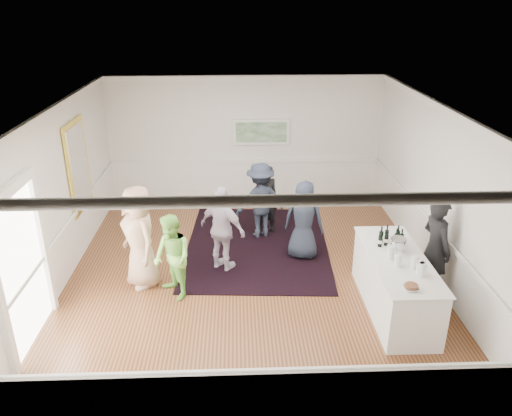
{
  "coord_description": "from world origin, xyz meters",
  "views": [
    {
      "loc": [
        -0.23,
        -8.49,
        4.99
      ],
      "look_at": [
        0.12,
        0.2,
        1.28
      ],
      "focal_mm": 35.0,
      "sensor_mm": 36.0,
      "label": 1
    }
  ],
  "objects_px": {
    "serving_table": "(395,284)",
    "guest_lilac": "(223,229)",
    "guest_tan": "(140,237)",
    "nut_bowl": "(411,287)",
    "guest_dark_b": "(266,199)",
    "guest_navy": "(304,220)",
    "ice_bucket": "(398,245)",
    "bartender": "(435,248)",
    "guest_dark_a": "(260,200)",
    "guest_green": "(172,258)"
  },
  "relations": [
    {
      "from": "guest_tan",
      "to": "guest_dark_a",
      "type": "height_order",
      "value": "guest_tan"
    },
    {
      "from": "serving_table",
      "to": "bartender",
      "type": "relative_size",
      "value": 1.31
    },
    {
      "from": "guest_tan",
      "to": "guest_lilac",
      "type": "xyz_separation_m",
      "value": [
        1.48,
        0.5,
        -0.11
      ]
    },
    {
      "from": "guest_dark_a",
      "to": "guest_dark_b",
      "type": "relative_size",
      "value": 1.06
    },
    {
      "from": "serving_table",
      "to": "guest_dark_b",
      "type": "xyz_separation_m",
      "value": [
        -2.02,
        3.14,
        0.3
      ]
    },
    {
      "from": "guest_lilac",
      "to": "guest_navy",
      "type": "relative_size",
      "value": 1.05
    },
    {
      "from": "guest_dark_b",
      "to": "nut_bowl",
      "type": "relative_size",
      "value": 6.85
    },
    {
      "from": "ice_bucket",
      "to": "guest_dark_a",
      "type": "bearing_deg",
      "value": 128.85
    },
    {
      "from": "bartender",
      "to": "guest_dark_a",
      "type": "relative_size",
      "value": 1.1
    },
    {
      "from": "guest_tan",
      "to": "guest_lilac",
      "type": "relative_size",
      "value": 1.13
    },
    {
      "from": "bartender",
      "to": "nut_bowl",
      "type": "xyz_separation_m",
      "value": [
        -0.89,
        -1.37,
        0.09
      ]
    },
    {
      "from": "ice_bucket",
      "to": "nut_bowl",
      "type": "xyz_separation_m",
      "value": [
        -0.15,
        -1.18,
        -0.08
      ]
    },
    {
      "from": "serving_table",
      "to": "guest_tan",
      "type": "height_order",
      "value": "guest_tan"
    },
    {
      "from": "guest_green",
      "to": "nut_bowl",
      "type": "distance_m",
      "value": 4.0
    },
    {
      "from": "bartender",
      "to": "guest_lilac",
      "type": "distance_m",
      "value": 3.88
    },
    {
      "from": "guest_dark_a",
      "to": "nut_bowl",
      "type": "relative_size",
      "value": 7.28
    },
    {
      "from": "serving_table",
      "to": "guest_navy",
      "type": "distance_m",
      "value": 2.37
    },
    {
      "from": "guest_tan",
      "to": "guest_navy",
      "type": "height_order",
      "value": "guest_tan"
    },
    {
      "from": "guest_green",
      "to": "nut_bowl",
      "type": "bearing_deg",
      "value": 33.07
    },
    {
      "from": "ice_bucket",
      "to": "nut_bowl",
      "type": "bearing_deg",
      "value": -97.28
    },
    {
      "from": "nut_bowl",
      "to": "guest_lilac",
      "type": "bearing_deg",
      "value": 139.06
    },
    {
      "from": "guest_green",
      "to": "guest_dark_a",
      "type": "distance_m",
      "value": 2.91
    },
    {
      "from": "guest_green",
      "to": "guest_navy",
      "type": "distance_m",
      "value": 2.84
    },
    {
      "from": "guest_tan",
      "to": "nut_bowl",
      "type": "xyz_separation_m",
      "value": [
        4.32,
        -1.96,
        0.06
      ]
    },
    {
      "from": "bartender",
      "to": "nut_bowl",
      "type": "relative_size",
      "value": 8.03
    },
    {
      "from": "guest_tan",
      "to": "nut_bowl",
      "type": "relative_size",
      "value": 8.31
    },
    {
      "from": "guest_tan",
      "to": "nut_bowl",
      "type": "distance_m",
      "value": 4.74
    },
    {
      "from": "guest_dark_a",
      "to": "guest_navy",
      "type": "bearing_deg",
      "value": 111.97
    },
    {
      "from": "guest_lilac",
      "to": "serving_table",
      "type": "bearing_deg",
      "value": -171.86
    },
    {
      "from": "guest_lilac",
      "to": "ice_bucket",
      "type": "bearing_deg",
      "value": -167.9
    },
    {
      "from": "guest_navy",
      "to": "nut_bowl",
      "type": "relative_size",
      "value": 6.99
    },
    {
      "from": "guest_lilac",
      "to": "nut_bowl",
      "type": "distance_m",
      "value": 3.76
    },
    {
      "from": "guest_tan",
      "to": "guest_navy",
      "type": "xyz_separation_m",
      "value": [
        3.11,
        0.94,
        -0.15
      ]
    },
    {
      "from": "bartender",
      "to": "guest_lilac",
      "type": "xyz_separation_m",
      "value": [
        -3.72,
        1.09,
        -0.08
      ]
    },
    {
      "from": "serving_table",
      "to": "guest_navy",
      "type": "bearing_deg",
      "value": 124.0
    },
    {
      "from": "guest_green",
      "to": "guest_dark_b",
      "type": "distance_m",
      "value": 3.13
    },
    {
      "from": "guest_tan",
      "to": "ice_bucket",
      "type": "xyz_separation_m",
      "value": [
        4.47,
        -0.78,
        0.14
      ]
    },
    {
      "from": "guest_tan",
      "to": "serving_table",
      "type": "bearing_deg",
      "value": 42.96
    },
    {
      "from": "bartender",
      "to": "guest_tan",
      "type": "distance_m",
      "value": 5.24
    },
    {
      "from": "guest_green",
      "to": "guest_lilac",
      "type": "bearing_deg",
      "value": 103.19
    },
    {
      "from": "serving_table",
      "to": "guest_lilac",
      "type": "height_order",
      "value": "guest_lilac"
    },
    {
      "from": "serving_table",
      "to": "guest_dark_b",
      "type": "bearing_deg",
      "value": 122.72
    },
    {
      "from": "guest_dark_b",
      "to": "ice_bucket",
      "type": "relative_size",
      "value": 6.16
    },
    {
      "from": "guest_tan",
      "to": "nut_bowl",
      "type": "bearing_deg",
      "value": 31.41
    },
    {
      "from": "guest_dark_b",
      "to": "guest_lilac",
      "type": "bearing_deg",
      "value": 40.6
    },
    {
      "from": "serving_table",
      "to": "guest_dark_b",
      "type": "distance_m",
      "value": 3.74
    },
    {
      "from": "guest_lilac",
      "to": "bartender",
      "type": "bearing_deg",
      "value": -161.03
    },
    {
      "from": "guest_navy",
      "to": "guest_tan",
      "type": "bearing_deg",
      "value": 32.67
    },
    {
      "from": "guest_green",
      "to": "ice_bucket",
      "type": "relative_size",
      "value": 6.0
    },
    {
      "from": "serving_table",
      "to": "guest_green",
      "type": "distance_m",
      "value": 3.85
    }
  ]
}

